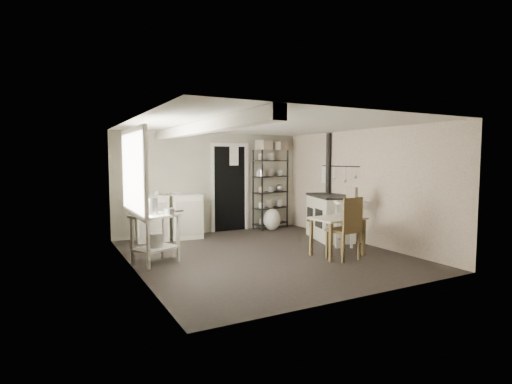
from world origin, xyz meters
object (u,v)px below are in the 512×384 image
prep_table (156,239)px  flour_sack (272,220)px  stove (330,218)px  stockpot (149,206)px  shelf_rack (271,190)px  chair (343,231)px  work_table (337,234)px  base_cabinets (169,217)px

prep_table → flour_sack: 3.67m
stove → flour_sack: bearing=126.6°
prep_table → flour_sack: size_ratio=1.57×
prep_table → flour_sack: bearing=28.6°
stockpot → shelf_rack: bearing=29.9°
stove → chair: bearing=-105.2°
shelf_rack → work_table: shelf_rack is taller
stockpot → chair: bearing=-23.3°
prep_table → base_cabinets: (0.75, 1.89, 0.06)m
shelf_rack → chair: shelf_rack is taller
prep_table → base_cabinets: size_ratio=0.56×
work_table → prep_table: bearing=161.9°
base_cabinets → flour_sack: bearing=2.3°
prep_table → chair: size_ratio=0.75×
stove → chair: 1.74m
stockpot → shelf_rack: (3.41, 1.96, 0.01)m
stove → work_table: (-0.81, -1.24, -0.06)m
shelf_rack → work_table: size_ratio=2.14×
flour_sack → stockpot: bearing=-152.7°
work_table → flour_sack: bearing=84.7°
prep_table → work_table: prep_table is taller
stockpot → work_table: bearing=-18.6°
stockpot → shelf_rack: 3.93m
chair → flour_sack: chair is taller
shelf_rack → chair: size_ratio=1.80×
flour_sack → work_table: bearing=-95.3°
work_table → stockpot: bearing=161.4°
stove → flour_sack: (-0.56, 1.49, -0.20)m
base_cabinets → shelf_rack: size_ratio=0.75×
chair → prep_table: bearing=150.8°
base_cabinets → flour_sack: base_cabinets is taller
shelf_rack → chair: bearing=-112.7°
prep_table → chair: 3.13m
base_cabinets → stove: bearing=-22.9°
stockpot → chair: (2.96, -1.27, -0.45)m
base_cabinets → prep_table: bearing=-106.4°
shelf_rack → work_table: (-0.36, -2.98, -0.57)m
chair → stove: bearing=52.5°
stockpot → work_table: 3.26m
prep_table → stove: 3.79m
prep_table → stove: stove is taller
shelf_rack → chair: 3.30m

